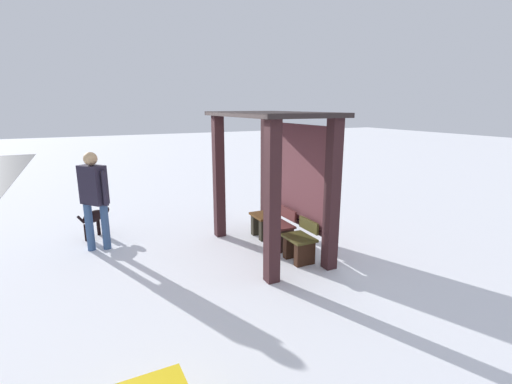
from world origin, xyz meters
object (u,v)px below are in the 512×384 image
(bench_left_inside, at_px, (264,223))
(bus_shelter, at_px, (277,161))
(dog, at_px, (95,218))
(bench_right_inside, at_px, (300,245))
(person_walking, at_px, (94,193))
(bench_center_inside, at_px, (281,233))

(bench_left_inside, bearing_deg, bus_shelter, -7.64)
(bench_left_inside, relative_size, dog, 1.15)
(bench_right_inside, bearing_deg, person_walking, -123.80)
(bench_right_inside, distance_m, dog, 4.16)
(bench_center_inside, bearing_deg, bus_shelter, -90.00)
(person_walking, bearing_deg, bench_left_inside, 76.52)
(bus_shelter, relative_size, dog, 3.99)
(bench_center_inside, height_order, bench_right_inside, bench_center_inside)
(bus_shelter, xyz_separation_m, bench_left_inside, (-0.66, 0.09, -1.37))
(bench_center_inside, distance_m, bench_right_inside, 0.66)
(bench_left_inside, bearing_deg, bench_center_inside, 0.03)
(bus_shelter, bearing_deg, dog, -125.11)
(person_walking, bearing_deg, bench_center_inside, 65.55)
(bench_center_inside, relative_size, dog, 1.14)
(bench_right_inside, height_order, dog, bench_right_inside)
(bench_left_inside, height_order, dog, bench_left_inside)
(person_walking, relative_size, dog, 2.78)
(person_walking, bearing_deg, bench_right_inside, 56.20)
(dog, bearing_deg, bench_left_inside, 64.90)
(bus_shelter, distance_m, bench_center_inside, 1.37)
(bench_center_inside, bearing_deg, bench_left_inside, -179.97)
(bus_shelter, height_order, bench_right_inside, bus_shelter)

